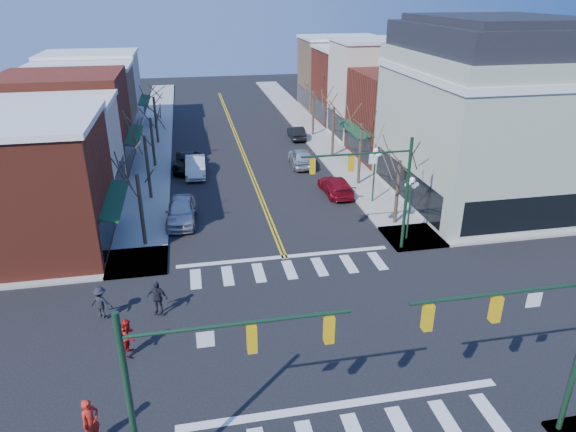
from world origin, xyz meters
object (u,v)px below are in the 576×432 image
car_left_near (181,211)px  car_left_far (187,162)px  pedestrian_red_a (91,422)px  pedestrian_dark_a (157,298)px  car_right_far (297,133)px  pedestrian_dark_b (101,302)px  car_right_mid (301,157)px  car_right_near (336,186)px  lamppost_midblock (375,166)px  car_left_mid (196,166)px  lamppost_corner (410,198)px  victorian_corner (488,113)px  pedestrian_red_b (128,337)px

car_left_near → car_left_far: size_ratio=0.96×
pedestrian_red_a → pedestrian_dark_a: bearing=27.3°
car_right_far → pedestrian_dark_a: size_ratio=2.35×
pedestrian_dark_b → car_right_far: bearing=-99.1°
pedestrian_red_a → car_right_mid: bearing=16.2°
car_right_near → car_right_far: size_ratio=1.14×
lamppost_midblock → car_left_near: lamppost_midblock is taller
lamppost_midblock → car_right_mid: 10.63m
car_left_mid → pedestrian_dark_b: pedestrian_dark_b is taller
lamppost_corner → pedestrian_dark_b: (-18.20, -5.30, -1.98)m
car_left_far → pedestrian_dark_a: bearing=-89.7°
victorian_corner → pedestrian_red_b: victorian_corner is taller
car_left_mid → car_left_far: bearing=113.9°
pedestrian_red_b → pedestrian_dark_b: bearing=45.5°
car_left_near → pedestrian_dark_a: (-1.21, -11.19, 0.20)m
car_right_far → pedestrian_dark_a: 33.85m
pedestrian_red_a → pedestrian_dark_a: (1.99, 7.78, -0.07)m
car_left_mid → pedestrian_red_b: (-3.63, -24.02, 0.24)m
lamppost_corner → car_left_mid: lamppost_corner is taller
lamppost_midblock → car_right_near: lamppost_midblock is taller
lamppost_midblock → pedestrian_dark_a: lamppost_midblock is taller
pedestrian_dark_a → lamppost_midblock: bearing=59.6°
car_left_mid → car_right_mid: size_ratio=1.00×
car_left_near → car_right_far: size_ratio=1.18×
lamppost_midblock → car_right_near: (-2.23, 2.35, -2.27)m
car_left_near → car_right_near: bearing=17.9°
car_right_far → pedestrian_red_b: size_ratio=2.35×
lamppost_midblock → car_left_far: size_ratio=0.84×
lamppost_corner → car_left_mid: (-13.00, 15.59, -2.17)m
victorian_corner → pedestrian_red_b: size_ratio=8.03×
car_right_mid → pedestrian_dark_a: 24.97m
lamppost_corner → car_left_far: lamppost_corner is taller
victorian_corner → pedestrian_dark_b: size_ratio=8.56×
victorian_corner → car_left_mid: victorian_corner is taller
victorian_corner → lamppost_midblock: size_ratio=3.29×
car_right_far → car_right_mid: bearing=81.7°
car_left_mid → car_right_near: 12.70m
pedestrian_red_a → car_left_far: bearing=34.6°
car_right_mid → car_right_far: car_right_mid is taller
pedestrian_dark_a → pedestrian_dark_b: 2.71m
lamppost_midblock → pedestrian_red_a: size_ratio=2.26×
car_left_far → pedestrian_red_a: pedestrian_red_a is taller
car_right_near → pedestrian_red_b: 22.50m
lamppost_corner → car_left_far: (-13.69, 17.28, -2.25)m
car_right_near → pedestrian_dark_b: size_ratio=2.87×
car_left_near → lamppost_midblock: bearing=6.5°
car_left_far → pedestrian_dark_b: pedestrian_dark_b is taller
victorian_corner → pedestrian_dark_a: victorian_corner is taller
victorian_corner → car_right_mid: (-11.70, 10.34, -5.83)m
pedestrian_red_a → lamppost_midblock: bearing=0.2°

